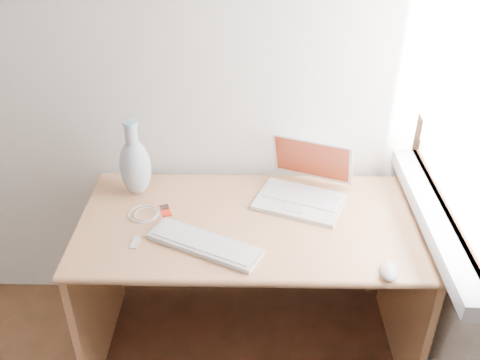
{
  "coord_description": "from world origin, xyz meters",
  "views": [
    {
      "loc": [
        1.02,
        -0.29,
        1.94
      ],
      "look_at": [
        0.99,
        1.35,
        0.91
      ],
      "focal_mm": 40.0,
      "sensor_mm": 36.0,
      "label": 1
    }
  ],
  "objects_px": {
    "vase": "(135,165)",
    "laptop": "(299,186)",
    "desk": "(251,248)",
    "external_keyboard": "(205,244)"
  },
  "relations": [
    {
      "from": "vase",
      "to": "laptop",
      "type": "bearing_deg",
      "value": -1.89
    },
    {
      "from": "desk",
      "to": "vase",
      "type": "bearing_deg",
      "value": 166.96
    },
    {
      "from": "external_keyboard",
      "to": "vase",
      "type": "bearing_deg",
      "value": 157.63
    },
    {
      "from": "laptop",
      "to": "vase",
      "type": "relative_size",
      "value": 1.23
    },
    {
      "from": "desk",
      "to": "laptop",
      "type": "relative_size",
      "value": 3.33
    },
    {
      "from": "desk",
      "to": "vase",
      "type": "distance_m",
      "value": 0.59
    },
    {
      "from": "desk",
      "to": "laptop",
      "type": "height_order",
      "value": "laptop"
    },
    {
      "from": "desk",
      "to": "external_keyboard",
      "type": "xyz_separation_m",
      "value": [
        -0.17,
        -0.24,
        0.21
      ]
    },
    {
      "from": "desk",
      "to": "vase",
      "type": "xyz_separation_m",
      "value": [
        -0.47,
        0.11,
        0.33
      ]
    },
    {
      "from": "desk",
      "to": "external_keyboard",
      "type": "height_order",
      "value": "external_keyboard"
    }
  ]
}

